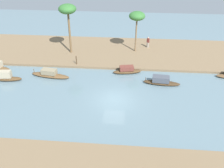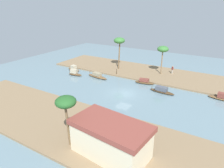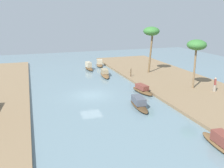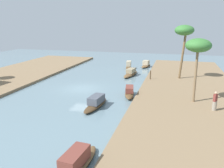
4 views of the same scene
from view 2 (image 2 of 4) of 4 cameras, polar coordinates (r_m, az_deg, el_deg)
name	(u,v)px [view 2 (image 2 of 4)]	position (r m, az deg, el deg)	size (l,w,h in m)	color
river_water	(124,93)	(36.26, 3.29, -2.64)	(72.23, 72.23, 0.00)	slate
riverbank_left	(150,73)	(47.09, 10.58, 2.99)	(46.83, 11.32, 0.32)	#846B4C
riverbank_right	(77,128)	(26.94, -9.78, -11.80)	(46.83, 11.32, 0.32)	#846B4C
sampan_with_red_awning	(144,82)	(40.88, 8.96, 0.61)	(3.91, 1.65, 1.06)	brown
sampan_near_left_bank	(162,90)	(37.45, 13.61, -1.72)	(4.60, 1.51, 1.10)	#47331E
sampan_downstream_large	(97,76)	(43.89, -4.07, 2.26)	(5.32, 1.91, 1.09)	brown
sampan_midstream	(75,73)	(45.85, -10.28, 2.99)	(3.36, 1.23, 1.39)	brown
sampan_open_hull	(74,69)	(49.48, -10.56, 4.22)	(3.78, 1.81, 1.22)	brown
sampan_with_tall_canopy	(224,98)	(38.22, 28.53, -3.33)	(4.65, 1.43, 1.20)	brown
person_on_near_bank	(172,70)	(47.27, 16.36, 3.68)	(0.53, 0.53, 1.74)	gray
mooring_post	(117,72)	(44.91, 1.30, 3.47)	(0.14, 0.14, 1.20)	#4C3823
palm_tree_left_near	(163,50)	(45.10, 13.92, 9.24)	(2.37, 2.37, 6.17)	#7F6647
palm_tree_left_far	(119,41)	(47.77, 2.04, 11.70)	(2.55, 2.55, 7.29)	brown
palm_tree_right_tall	(66,103)	(21.29, -12.69, -5.18)	(2.17, 2.17, 5.86)	brown
riverside_building	(111,138)	(21.31, -0.34, -14.85)	(8.30, 5.04, 3.66)	beige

